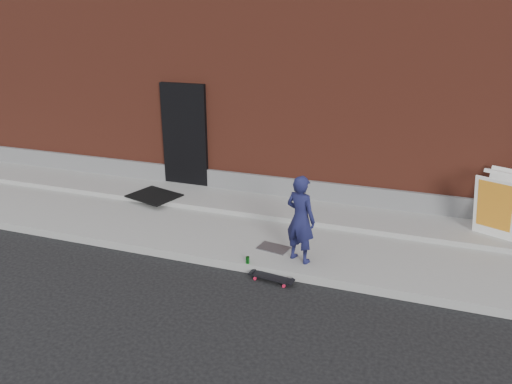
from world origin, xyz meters
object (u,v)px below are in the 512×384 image
at_px(child, 301,219).
at_px(pizza_sign, 499,204).
at_px(soda_can, 248,260).
at_px(skateboard, 271,278).

bearing_deg(child, pizza_sign, -126.67).
bearing_deg(soda_can, skateboard, -20.34).
relative_size(child, soda_can, 12.67).
distance_m(skateboard, pizza_sign, 4.23).
bearing_deg(pizza_sign, skateboard, -143.88).
bearing_deg(soda_can, pizza_sign, 30.87).
bearing_deg(pizza_sign, soda_can, -149.13).
relative_size(pizza_sign, soda_can, 10.01).
height_order(skateboard, pizza_sign, pizza_sign).
bearing_deg(soda_can, child, 27.20).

